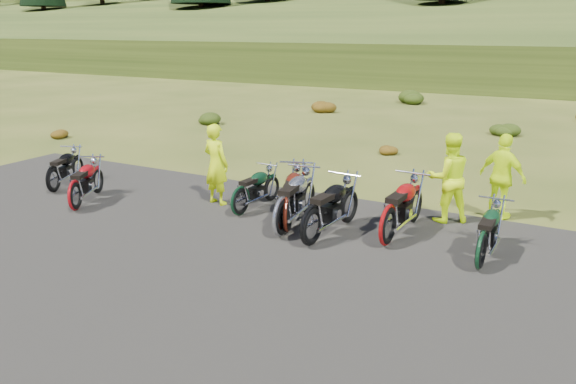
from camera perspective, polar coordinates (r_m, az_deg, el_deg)
The scene contains 21 objects.
ground at distance 10.64m, azimuth -4.43°, elevation -5.88°, with size 300.00×300.00×0.00m, color #394717.
gravel_pad at distance 9.18m, azimuth -11.30°, elevation -9.96°, with size 20.00×12.00×0.04m, color black.
hill_slope at distance 58.62m, azimuth 23.60°, elevation 11.16°, with size 300.00×46.00×3.00m, color #2B3E14, non-canonical shape.
hill_plateau at distance 118.42m, azimuth 26.56°, elevation 12.82°, with size 300.00×90.00×9.17m, color #2B3E14.
shrub_0 at distance 22.80m, azimuth -22.01°, elevation 5.64°, with size 0.77×0.77×0.45m, color #60300C.
shrub_1 at distance 24.61m, azimuth -8.08°, elevation 7.57°, with size 1.03×1.03×0.61m, color #1E380E.
shrub_2 at distance 27.65m, azimuth 3.46°, elevation 8.83°, with size 1.30×1.30×0.77m, color #60300C.
shrub_3 at distance 31.57m, azimuth 12.48°, elevation 9.57°, with size 1.56×1.56×0.92m, color #1E380E.
shrub_4 at distance 18.76m, azimuth 9.91°, elevation 4.50°, with size 0.77×0.77×0.45m, color #60300C.
shrub_5 at distance 23.22m, azimuth 21.06°, elevation 6.12°, with size 1.03×1.03×0.61m, color #1E380E.
motorcycle_0 at distance 15.32m, azimuth -22.59°, elevation -0.10°, with size 1.89×0.63×0.99m, color black, non-canonical shape.
motorcycle_1 at distance 13.64m, azimuth -20.66°, elevation -1.85°, with size 1.98×0.66×1.04m, color #990B11, non-canonical shape.
motorcycle_2 at distance 12.47m, azimuth -4.84°, elevation -2.48°, with size 1.86×0.62×0.98m, color black, non-canonical shape.
motorcycle_3 at distance 11.22m, azimuth -0.67°, elevation -4.61°, with size 2.27×0.76×1.19m, color #A9A8AD, non-canonical shape.
motorcycle_4 at distance 11.45m, azimuth -0.03°, elevation -4.17°, with size 2.28×0.76×1.19m, color #48150C, non-canonical shape.
motorcycle_5 at distance 10.77m, azimuth 2.40°, elevation -5.55°, with size 2.24×0.75×1.17m, color black, non-canonical shape.
motorcycle_6 at distance 10.93m, azimuth 9.99°, elevation -5.47°, with size 2.27×0.76×1.19m, color #940A0C, non-canonical shape.
motorcycle_7 at distance 10.29m, azimuth 18.83°, elevation -7.57°, with size 1.94×0.65×1.02m, color #0D3219, non-canonical shape.
person_middle at distance 13.10m, azimuth -7.32°, elevation 2.69°, with size 0.69×0.45×1.90m, color #CFEF0C.
person_right_a at distance 12.27m, azimuth 15.96°, elevation 1.28°, with size 0.93×0.72×1.91m, color #CFEF0C.
person_right_b at distance 12.84m, azimuth 20.94°, elevation 1.34°, with size 1.08×0.45×1.85m, color #CFEF0C.
Camera 1 is at (5.40, -8.23, 4.03)m, focal length 35.00 mm.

